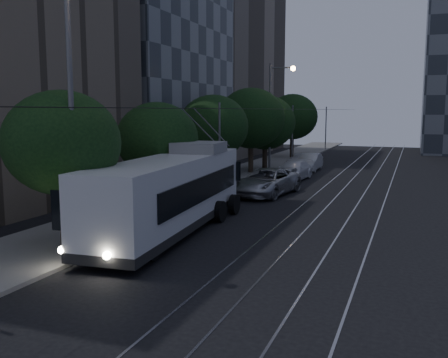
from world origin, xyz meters
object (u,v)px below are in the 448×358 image
Objects in this scene: streetlamp_far at (275,107)px; car_white_b at (293,170)px; trolleybus at (172,193)px; car_white_d at (301,159)px; car_white_c at (309,162)px; streetlamp_near at (80,89)px; pickup_silver at (266,182)px; car_white_a at (286,175)px.

car_white_b is at bearing -55.61° from streetlamp_far.
trolleybus is 28.93m from car_white_d.
streetlamp_near is at bearing -94.12° from car_white_c.
car_white_d is (-1.60, 17.76, -0.19)m from pickup_silver.
pickup_silver is at bearing -77.03° from streetlamp_far.
car_white_a is 8.77m from car_white_c.
pickup_silver reaches higher than car_white_b.
trolleybus is 25.43m from car_white_c.
streetlamp_near reaches higher than pickup_silver.
streetlamp_near reaches higher than streetlamp_far.
car_white_b is at bearing -67.50° from car_white_d.
car_white_d is 0.41× the size of streetlamp_far.
car_white_d is (-1.60, 10.00, -0.07)m from car_white_b.
streetlamp_near reaches higher than car_white_c.
car_white_a is 0.79× the size of car_white_c.
pickup_silver is 5.47m from car_white_a.
car_white_b reaches higher than car_white_d.
trolleybus is 2.13× the size of pickup_silver.
pickup_silver is 17.83m from car_white_d.
streetlamp_near reaches higher than car_white_d.
car_white_c reaches higher than car_white_b.
car_white_a is 22.64m from streetlamp_near.
trolleybus is at bearing 80.32° from streetlamp_near.
streetlamp_far reaches higher than car_white_a.
car_white_b is (0.00, 2.29, 0.10)m from car_white_a.
car_white_b is 6.93m from streetlamp_far.
trolleybus is 2.58× the size of car_white_b.
streetlamp_near is (-0.89, -5.22, 4.44)m from trolleybus.
car_white_d is at bearing 79.79° from streetlamp_far.
pickup_silver reaches higher than car_white_a.
car_white_d is at bearing 103.99° from car_white_b.
pickup_silver is 14.24m from car_white_c.
trolleybus is 11.25m from pickup_silver.
car_white_d reaches higher than car_white_a.
car_white_b reaches higher than car_white_a.
trolleybus is 3.48× the size of car_white_a.
car_white_a is at bearing 84.56° from streetlamp_near.
streetlamp_far is at bearing 89.20° from trolleybus.
car_white_c is at bearing 94.90° from car_white_b.
car_white_b is 24.83m from streetlamp_near.
car_white_d is 8.00m from streetlamp_far.
car_white_b is 0.54× the size of streetlamp_far.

